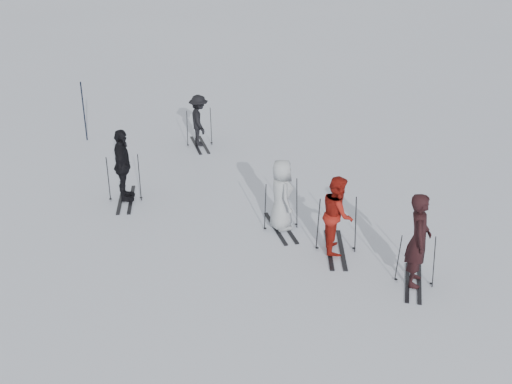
# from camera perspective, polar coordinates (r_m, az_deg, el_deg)

# --- Properties ---
(ground) EXTENTS (120.00, 120.00, 0.00)m
(ground) POSITION_cam_1_polar(r_m,az_deg,el_deg) (14.58, 0.84, -5.19)
(ground) COLOR silver
(ground) RESTS_ON ground
(skier_near_dark) EXTENTS (0.74, 0.87, 2.01)m
(skier_near_dark) POSITION_cam_1_polar(r_m,az_deg,el_deg) (13.30, 14.24, -4.24)
(skier_near_dark) COLOR black
(skier_near_dark) RESTS_ON ground
(skier_red) EXTENTS (0.86, 1.00, 1.78)m
(skier_red) POSITION_cam_1_polar(r_m,az_deg,el_deg) (14.27, 7.25, -2.05)
(skier_red) COLOR maroon
(skier_red) RESTS_ON ground
(skier_grey) EXTENTS (0.60, 0.88, 1.74)m
(skier_grey) POSITION_cam_1_polar(r_m,az_deg,el_deg) (15.12, 2.27, -0.32)
(skier_grey) COLOR #A8AEB1
(skier_grey) RESTS_ON ground
(skier_uphill_left) EXTENTS (0.59, 1.17, 1.92)m
(skier_uphill_left) POSITION_cam_1_polar(r_m,az_deg,el_deg) (16.87, -11.75, 2.24)
(skier_uphill_left) COLOR black
(skier_uphill_left) RESTS_ON ground
(skier_uphill_far) EXTENTS (0.66, 1.08, 1.63)m
(skier_uphill_far) POSITION_cam_1_polar(r_m,az_deg,el_deg) (20.49, -5.09, 6.29)
(skier_uphill_far) COLOR black
(skier_uphill_far) RESTS_ON ground
(skis_near_dark) EXTENTS (1.79, 1.43, 1.15)m
(skis_near_dark) POSITION_cam_1_polar(r_m,az_deg,el_deg) (13.50, 14.05, -5.82)
(skis_near_dark) COLOR black
(skis_near_dark) RESTS_ON ground
(skis_red) EXTENTS (2.04, 1.40, 1.36)m
(skis_red) POSITION_cam_1_polar(r_m,az_deg,el_deg) (14.36, 7.20, -2.80)
(skis_red) COLOR black
(skis_red) RESTS_ON ground
(skis_grey) EXTENTS (1.80, 1.02, 1.28)m
(skis_grey) POSITION_cam_1_polar(r_m,az_deg,el_deg) (15.22, 2.25, -1.10)
(skis_grey) COLOR black
(skis_grey) RESTS_ON ground
(skis_uphill_left) EXTENTS (1.88, 1.14, 1.30)m
(skis_uphill_left) POSITION_cam_1_polar(r_m,az_deg,el_deg) (16.99, -11.67, 1.27)
(skis_uphill_left) COLOR black
(skis_uphill_left) RESTS_ON ground
(skis_uphill_far) EXTENTS (1.76, 0.99, 1.25)m
(skis_uphill_far) POSITION_cam_1_polar(r_m,az_deg,el_deg) (20.55, -5.07, 5.79)
(skis_uphill_far) COLOR black
(skis_uphill_far) RESTS_ON ground
(piste_marker) EXTENTS (0.05, 0.05, 1.96)m
(piste_marker) POSITION_cam_1_polar(r_m,az_deg,el_deg) (21.55, -15.06, 6.93)
(piste_marker) COLOR black
(piste_marker) RESTS_ON ground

